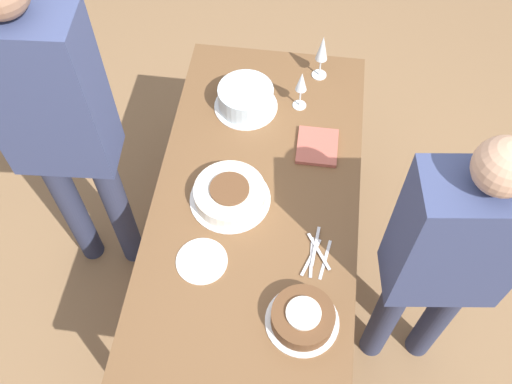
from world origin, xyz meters
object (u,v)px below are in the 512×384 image
Objects in this scene: cake_back_decorated at (246,98)px; wine_glass_far at (322,50)px; person_cutting at (448,257)px; cake_center_white at (230,194)px; wine_glass_near at (301,83)px; cake_front_chocolate at (303,318)px; person_watching at (56,121)px.

wine_glass_far reaches higher than cake_back_decorated.
person_cutting is (-0.98, -0.50, 0.01)m from wine_glass_far.
wine_glass_near is at bearing -23.29° from cake_center_white.
cake_front_chocolate reaches higher than cake_center_white.
person_cutting reaches higher than cake_center_white.
person_watching is (0.07, 0.66, 0.26)m from cake_center_white.
person_cutting is at bearing -132.50° from cake_back_decorated.
wine_glass_near reaches higher than cake_front_chocolate.
person_cutting is 1.51m from person_watching.
cake_back_decorated is (0.50, 0.01, 0.02)m from cake_center_white.
person_cutting reaches higher than wine_glass_near.
cake_back_decorated is 0.41m from wine_glass_far.
wine_glass_far reaches higher than cake_front_chocolate.
person_watching reaches higher than wine_glass_near.
wine_glass_near is 0.87× the size of wine_glass_far.
cake_front_chocolate is at bearing -145.03° from cake_center_white.
person_cutting reaches higher than cake_back_decorated.
person_watching is at bearing 124.62° from wine_glass_far.
cake_back_decorated is 1.11m from person_cutting.
wine_glass_near is at bearing -81.28° from cake_back_decorated.
person_cutting is 0.89× the size of person_watching.
cake_center_white is at bearing 157.53° from wine_glass_far.
person_cutting is (-0.24, -0.81, 0.13)m from cake_center_white.
wine_glass_far is 0.15× the size of person_cutting.
wine_glass_near is at bearing -60.89° from person_cutting.
cake_back_decorated is at bearing -49.68° from person_cutting.
cake_back_decorated is at bearing 29.25° from person_watching.
cake_center_white is at bearing 34.97° from cake_front_chocolate.
wine_glass_near is 0.22m from wine_glass_far.
person_watching is at bearing 117.55° from wine_glass_near.
cake_center_white is at bearing -179.15° from cake_back_decorated.
person_watching is at bearing 123.27° from cake_back_decorated.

